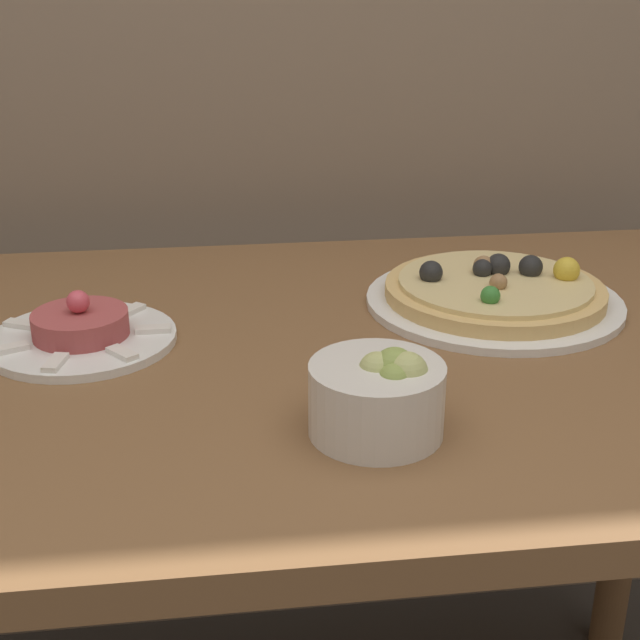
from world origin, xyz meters
name	(u,v)px	position (x,y,z in m)	size (l,w,h in m)	color
dining_table	(300,430)	(0.00, 0.39, 0.68)	(1.33, 0.78, 0.79)	brown
pizza_plate	(495,292)	(0.26, 0.49, 0.80)	(0.32, 0.32, 0.06)	white
tartare_plate	(81,332)	(-0.24, 0.43, 0.80)	(0.21, 0.21, 0.06)	white
small_bowl	(379,394)	(0.05, 0.19, 0.82)	(0.12, 0.12, 0.08)	silver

